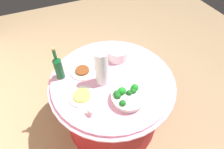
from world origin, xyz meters
TOP-DOWN VIEW (x-y plane):
  - ground_plane at (0.00, 0.00)m, footprint 6.00×6.00m
  - buffet_table at (0.00, 0.00)m, footprint 1.16×1.16m
  - broccoli_bowl at (-0.26, -0.02)m, footprint 0.28×0.28m
  - plate_stack at (0.23, -0.16)m, footprint 0.21×0.21m
  - wine_bottle at (0.20, 0.42)m, footprint 0.07×0.07m
  - decorative_fruit_vase at (-0.00, 0.09)m, footprint 0.11×0.11m
  - serving_tongs at (0.45, -0.01)m, footprint 0.17×0.09m
  - food_plate_stir_fry at (0.18, 0.22)m, footprint 0.22×0.22m
  - food_plate_fried_egg at (-0.09, 0.31)m, footprint 0.22×0.22m
  - label_placard_front at (0.38, -0.26)m, footprint 0.05×0.03m
  - label_placard_mid at (-0.28, 0.31)m, footprint 0.05×0.02m

SIDE VIEW (x-z plane):
  - ground_plane at x=0.00m, z-range 0.00..0.00m
  - buffet_table at x=0.00m, z-range 0.01..0.75m
  - serving_tongs at x=0.45m, z-range 0.74..0.75m
  - food_plate_stir_fry at x=0.18m, z-range 0.74..0.77m
  - food_plate_fried_egg at x=-0.09m, z-range 0.74..0.77m
  - label_placard_front at x=0.38m, z-range 0.74..0.80m
  - label_placard_mid at x=-0.28m, z-range 0.74..0.80m
  - broccoli_bowl at x=-0.26m, z-range 0.73..0.84m
  - plate_stack at x=0.23m, z-range 0.74..0.85m
  - wine_bottle at x=0.20m, z-range 0.70..1.04m
  - decorative_fruit_vase at x=0.00m, z-range 0.73..1.07m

